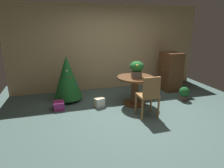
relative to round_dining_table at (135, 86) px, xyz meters
The scene contains 10 objects.
ground_plane 0.85m from the round_dining_table, 113.91° to the right, with size 6.60×6.60×0.00m, color #4C6660.
back_wall_panel 1.79m from the round_dining_table, 100.16° to the left, with size 6.00×0.10×2.60m, color tan.
round_dining_table is the anchor object (origin of this frame).
flower_vase 0.48m from the round_dining_table, 75.09° to the right, with size 0.34×0.34×0.40m.
wooden_chair_near 0.79m from the round_dining_table, 90.00° to the right, with size 0.43×0.40×0.95m.
holiday_tree 1.81m from the round_dining_table, 155.36° to the left, with size 0.77×0.77×1.23m.
gift_box_purple 1.96m from the round_dining_table, behind, with size 0.26×0.30×0.20m.
gift_box_cream 1.00m from the round_dining_table, behind, with size 0.27×0.23×0.24m.
wooden_cabinet 1.75m from the round_dining_table, 28.53° to the left, with size 0.53×0.67×1.19m.
potted_plant 1.42m from the round_dining_table, ahead, with size 0.27×0.27×0.39m.
Camera 1 is at (-1.61, -3.80, 2.00)m, focal length 31.45 mm.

